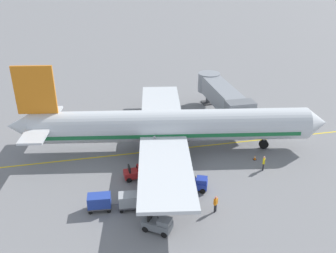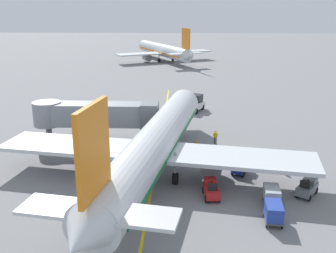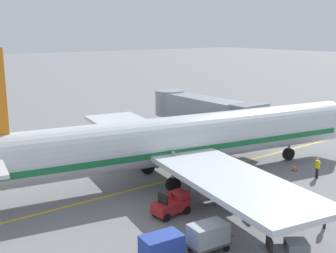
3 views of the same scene
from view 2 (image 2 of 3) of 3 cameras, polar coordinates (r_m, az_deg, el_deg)
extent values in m
plane|color=slate|center=(39.31, -2.03, -6.81)|extent=(400.00, 400.00, 0.00)
cube|color=gold|center=(39.31, -2.03, -6.81)|extent=(0.24, 80.00, 0.01)
cylinder|color=silver|center=(38.26, -1.74, -2.20)|extent=(9.11, 32.16, 3.70)
cube|color=#196B38|center=(38.42, -1.74, -2.85)|extent=(8.71, 29.65, 0.44)
cone|color=silver|center=(54.46, 2.56, 3.68)|extent=(3.98, 2.98, 3.63)
cone|color=silver|center=(23.23, -12.37, -15.47)|extent=(3.58, 3.30, 3.14)
cube|color=black|center=(52.58, 2.24, 3.92)|extent=(2.92, 1.56, 0.60)
cube|color=silver|center=(37.58, -2.10, -3.62)|extent=(30.45, 10.25, 0.36)
cylinder|color=gray|center=(40.34, -9.42, -4.26)|extent=(2.52, 3.49, 2.00)
cylinder|color=gray|center=(37.90, 6.35, -5.56)|extent=(2.52, 3.49, 2.00)
cube|color=orange|center=(23.29, -10.65, -3.43)|extent=(1.07, 4.39, 5.50)
cube|color=silver|center=(25.14, -9.96, -11.94)|extent=(10.30, 4.27, 0.24)
cylinder|color=black|center=(49.51, 1.36, -0.98)|extent=(0.63, 1.16, 1.10)
cylinder|color=gray|center=(49.05, 1.37, 0.74)|extent=(0.24, 0.24, 2.00)
cylinder|color=black|center=(38.08, -5.82, -6.81)|extent=(0.63, 1.16, 1.10)
cylinder|color=gray|center=(37.48, -5.89, -4.64)|extent=(0.24, 0.24, 2.00)
cylinder|color=black|center=(37.02, 1.04, -7.45)|extent=(0.63, 1.16, 1.10)
cylinder|color=gray|center=(36.40, 1.06, -5.23)|extent=(0.24, 0.24, 2.00)
cube|color=gray|center=(47.71, -9.48, 1.76)|extent=(13.05, 2.80, 2.60)
cube|color=slate|center=(46.89, -2.61, 1.71)|extent=(2.00, 3.50, 2.99)
cylinder|color=gray|center=(49.43, -16.91, 1.78)|extent=(3.36, 3.36, 2.86)
cylinder|color=#4C4C51|center=(50.09, -16.68, -0.86)|extent=(0.70, 0.70, 2.19)
cube|color=#38383A|center=(50.40, -16.58, -1.95)|extent=(1.80, 1.80, 0.16)
cube|color=silver|center=(62.00, 3.73, 3.01)|extent=(3.72, 4.91, 0.90)
cube|color=black|center=(62.66, 4.08, 4.09)|extent=(2.23, 2.34, 1.10)
cube|color=silver|center=(60.45, 3.22, 3.27)|extent=(2.15, 1.73, 0.36)
cylinder|color=black|center=(60.49, 4.06, 2.20)|extent=(0.63, 0.87, 0.80)
cylinder|color=black|center=(61.16, 2.42, 2.40)|extent=(0.63, 0.87, 0.80)
cylinder|color=black|center=(63.09, 4.99, 2.81)|extent=(0.63, 0.87, 0.80)
cylinder|color=black|center=(63.73, 3.41, 2.99)|extent=(0.63, 0.87, 0.80)
cube|color=#B21E1E|center=(34.73, 6.22, -9.14)|extent=(1.41, 2.59, 0.70)
cube|color=#B21E1E|center=(35.10, 6.08, -7.82)|extent=(1.10, 1.13, 0.44)
cube|color=black|center=(33.83, 6.43, -8.64)|extent=(0.85, 0.23, 0.64)
cylinder|color=black|center=(34.56, 6.23, -8.09)|extent=(0.10, 0.27, 0.54)
cylinder|color=black|center=(35.59, 5.12, -9.06)|extent=(0.25, 0.57, 0.56)
cylinder|color=black|center=(35.74, 6.86, -9.00)|extent=(0.25, 0.57, 0.56)
cylinder|color=black|center=(34.04, 5.51, -10.36)|extent=(0.25, 0.57, 0.56)
cylinder|color=black|center=(34.20, 7.33, -10.28)|extent=(0.25, 0.57, 0.56)
cube|color=slate|center=(36.88, 19.31, -8.44)|extent=(2.43, 2.73, 0.70)
cube|color=slate|center=(37.25, 19.74, -7.26)|extent=(1.44, 1.45, 0.44)
cube|color=black|center=(36.00, 19.06, -7.88)|extent=(0.78, 0.62, 0.64)
cylinder|color=black|center=(36.72, 19.47, -7.45)|extent=(0.22, 0.26, 0.54)
cylinder|color=black|center=(37.93, 18.92, -8.26)|extent=(0.49, 0.57, 0.56)
cylinder|color=black|center=(37.66, 20.48, -8.62)|extent=(0.49, 0.57, 0.56)
cylinder|color=black|center=(36.41, 17.99, -9.25)|extent=(0.49, 0.57, 0.56)
cylinder|color=black|center=(36.13, 19.62, -9.64)|extent=(0.49, 0.57, 0.56)
cube|color=#1E339E|center=(40.02, 10.36, -5.66)|extent=(2.08, 2.77, 0.70)
cube|color=#1E339E|center=(40.43, 10.66, -4.57)|extent=(1.35, 1.36, 0.44)
cube|color=black|center=(39.15, 10.15, -5.12)|extent=(0.84, 0.47, 0.64)
cylinder|color=black|center=(39.89, 10.46, -4.74)|extent=(0.18, 0.27, 0.54)
cylinder|color=black|center=(41.06, 9.92, -5.57)|extent=(0.40, 0.59, 0.56)
cylinder|color=black|center=(40.83, 11.39, -5.79)|extent=(0.40, 0.59, 0.56)
cylinder|color=black|center=(39.50, 9.24, -6.47)|extent=(0.40, 0.59, 0.56)
cylinder|color=black|center=(39.26, 10.76, -6.71)|extent=(0.40, 0.59, 0.56)
cube|color=#4C4C51|center=(34.47, 14.59, -10.24)|extent=(1.49, 2.31, 0.12)
cube|color=#999EA3|center=(34.20, 14.67, -9.33)|extent=(1.42, 2.19, 1.10)
cylinder|color=#4C4C51|center=(35.76, 14.32, -9.19)|extent=(0.13, 0.70, 0.07)
cylinder|color=black|center=(35.24, 13.50, -9.96)|extent=(0.15, 0.37, 0.36)
cylinder|color=black|center=(35.39, 15.30, -9.99)|extent=(0.15, 0.37, 0.36)
cylinder|color=black|center=(33.79, 13.78, -11.22)|extent=(0.15, 0.37, 0.36)
cylinder|color=black|center=(33.94, 15.67, -11.24)|extent=(0.15, 0.37, 0.36)
cube|color=#4C4C51|center=(32.00, 14.85, -12.53)|extent=(1.49, 2.31, 0.12)
cube|color=#233D9E|center=(31.70, 14.94, -11.57)|extent=(1.42, 2.19, 1.10)
cylinder|color=#4C4C51|center=(33.26, 14.55, -11.32)|extent=(0.13, 0.70, 0.07)
cylinder|color=black|center=(32.75, 13.67, -12.18)|extent=(0.15, 0.37, 0.36)
cylinder|color=black|center=(32.91, 15.62, -12.19)|extent=(0.15, 0.37, 0.36)
cylinder|color=black|center=(31.33, 13.98, -13.64)|extent=(0.15, 0.37, 0.36)
cylinder|color=black|center=(31.49, 16.03, -13.65)|extent=(0.15, 0.37, 0.36)
cylinder|color=#232328|center=(41.53, 15.48, -5.47)|extent=(0.15, 0.15, 0.85)
cylinder|color=#232328|center=(41.64, 15.26, -5.39)|extent=(0.15, 0.15, 0.85)
cube|color=orange|center=(41.32, 15.45, -4.50)|extent=(0.43, 0.45, 0.60)
cylinder|color=orange|center=(41.20, 15.71, -4.66)|extent=(0.21, 0.23, 0.57)
cylinder|color=orange|center=(41.48, 15.17, -4.47)|extent=(0.21, 0.23, 0.57)
sphere|color=tan|center=(41.17, 15.49, -3.94)|extent=(0.22, 0.22, 0.22)
cube|color=red|center=(41.16, 15.50, -3.92)|extent=(0.23, 0.26, 0.10)
cylinder|color=#232328|center=(47.63, 6.68, -2.00)|extent=(0.15, 0.15, 0.85)
cylinder|color=#232328|center=(47.55, 6.90, -2.04)|extent=(0.15, 0.15, 0.85)
cube|color=yellow|center=(47.36, 6.82, -1.20)|extent=(0.45, 0.39, 0.60)
cylinder|color=yellow|center=(47.47, 6.55, -1.20)|extent=(0.24, 0.19, 0.57)
cylinder|color=yellow|center=(47.28, 7.10, -1.30)|extent=(0.24, 0.19, 0.57)
sphere|color=beige|center=(47.23, 6.84, -0.70)|extent=(0.22, 0.22, 0.22)
cube|color=red|center=(47.22, 6.84, -0.68)|extent=(0.27, 0.20, 0.10)
cube|color=black|center=(47.66, 4.08, -2.43)|extent=(0.36, 0.36, 0.04)
cone|color=orange|center=(47.57, 4.08, -2.09)|extent=(0.30, 0.30, 0.55)
cylinder|color=white|center=(47.56, 4.08, -2.06)|extent=(0.21, 0.21, 0.06)
cylinder|color=silver|center=(117.86, -0.68, 10.89)|extent=(16.93, 28.68, 3.52)
cube|color=orange|center=(117.91, -0.68, 10.68)|extent=(15.86, 26.53, 0.42)
cone|color=silver|center=(132.87, -3.62, 11.57)|extent=(4.10, 3.60, 3.44)
cone|color=silver|center=(103.07, 3.14, 10.13)|extent=(3.87, 3.73, 2.99)
cube|color=black|center=(131.22, -3.35, 11.77)|extent=(2.82, 2.13, 0.57)
cube|color=silver|center=(117.07, -0.49, 10.55)|extent=(27.64, 17.34, 0.34)
cylinder|color=gray|center=(115.88, -3.03, 9.86)|extent=(3.07, 3.57, 1.90)
cylinder|color=gray|center=(120.12, 1.67, 10.14)|extent=(3.07, 3.57, 1.90)
cube|color=orange|center=(104.66, 2.58, 12.49)|extent=(2.17, 3.86, 5.22)
cube|color=silver|center=(105.21, 2.50, 10.41)|extent=(9.59, 6.51, 0.23)
cylinder|color=black|center=(127.88, -2.66, 10.20)|extent=(0.86, 1.13, 1.04)
cylinder|color=gray|center=(127.71, -2.67, 10.85)|extent=(0.23, 0.23, 1.90)
cylinder|color=black|center=(115.58, -1.29, 9.47)|extent=(0.86, 1.13, 1.04)
cylinder|color=gray|center=(115.39, -1.29, 10.19)|extent=(0.23, 0.23, 1.90)
cylinder|color=black|center=(117.37, 0.70, 9.59)|extent=(0.86, 1.13, 1.04)
cylinder|color=gray|center=(117.19, 0.70, 10.30)|extent=(0.23, 0.23, 1.90)
camera|label=1|loc=(44.54, 56.80, 16.86)|focal=38.82mm
camera|label=3|loc=(28.07, 57.11, 0.39)|focal=45.73mm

